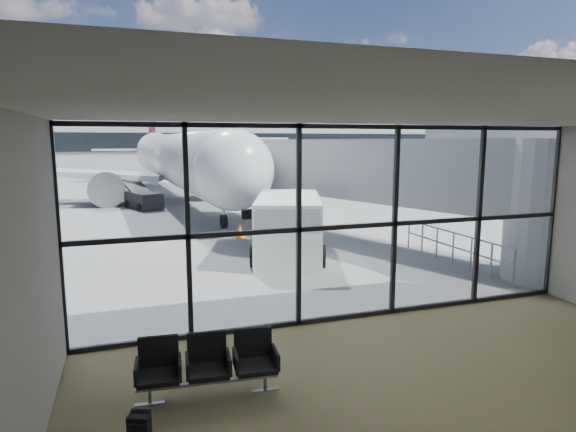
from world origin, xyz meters
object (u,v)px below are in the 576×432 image
airliner (176,159)px  mobile_stairs (2,224)px  service_van (288,226)px  belt_loader (143,199)px  seating_row (208,362)px  backpack (139,428)px

airliner → mobile_stairs: bearing=-127.0°
service_van → mobile_stairs: bearing=164.9°
belt_loader → mobile_stairs: mobile_stairs is taller
service_van → belt_loader: size_ratio=1.36×
seating_row → belt_loader: (-0.25, 23.38, 0.03)m
airliner → belt_loader: 6.40m
backpack → seating_row: bearing=65.0°
backpack → airliner: size_ratio=0.01×
airliner → service_van: airliner is taller
backpack → belt_loader: (0.86, 24.38, 0.38)m
mobile_stairs → service_van: bearing=-45.7°
seating_row → backpack: bearing=-132.7°
backpack → mobile_stairs: bearing=130.2°
belt_loader → mobile_stairs: size_ratio=1.06×
service_van → mobile_stairs: (-10.58, 7.17, -0.52)m
airliner → belt_loader: (-2.63, -5.39, -2.23)m
backpack → service_van: size_ratio=0.08×
service_van → belt_loader: service_van is taller
seating_row → service_van: (4.26, 8.58, 0.56)m
seating_row → backpack: (-1.11, -1.00, -0.35)m
belt_loader → seating_row: bearing=-110.3°
belt_loader → mobile_stairs: (-6.06, -7.62, 0.01)m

